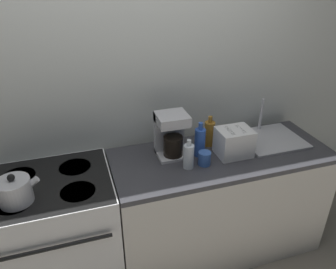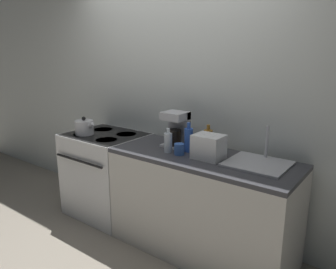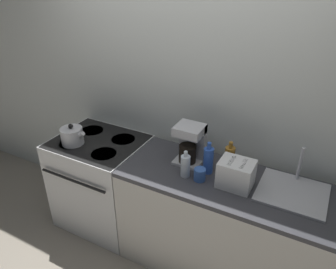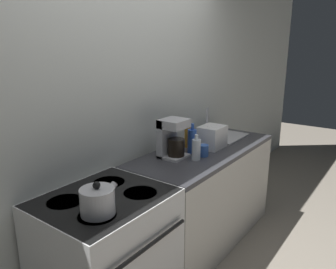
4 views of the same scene
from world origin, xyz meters
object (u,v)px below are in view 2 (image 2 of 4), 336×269
object	(u,v)px
kettle	(84,127)
bottle_clear	(168,142)
bottle_amber	(208,140)
coffee_maker	(176,128)
toaster	(209,147)
bottle_blue	(189,140)
cup_blue	(179,149)
stove	(107,173)

from	to	relation	value
kettle	bottle_clear	bearing A→B (deg)	1.78
bottle_amber	bottle_clear	size ratio (longest dim) A/B	1.12
coffee_maker	bottle_amber	distance (m)	0.32
toaster	bottle_amber	distance (m)	0.21
toaster	bottle_amber	xyz separation A→B (m)	(-0.11, 0.18, -0.00)
coffee_maker	bottle_blue	world-z (taller)	coffee_maker
bottle_clear	bottle_amber	bearing A→B (deg)	42.97
bottle_clear	cup_blue	xyz separation A→B (m)	(0.12, 0.00, -0.04)
coffee_maker	bottle_blue	bearing A→B (deg)	-22.92
bottle_amber	bottle_blue	bearing A→B (deg)	-137.26
toaster	bottle_blue	xyz separation A→B (m)	(-0.24, 0.06, 0.01)
kettle	cup_blue	world-z (taller)	kettle
stove	bottle_blue	world-z (taller)	bottle_blue
toaster	bottle_clear	size ratio (longest dim) A/B	1.14
stove	coffee_maker	size ratio (longest dim) A/B	2.79
bottle_blue	bottle_amber	size ratio (longest dim) A/B	1.09
kettle	toaster	distance (m)	1.45
cup_blue	toaster	bearing A→B (deg)	13.34
stove	cup_blue	distance (m)	1.15
toaster	coffee_maker	bearing A→B (deg)	161.47
coffee_maker	cup_blue	distance (m)	0.29
bottle_clear	cup_blue	bearing A→B (deg)	0.36
bottle_blue	bottle_amber	distance (m)	0.17
stove	toaster	xyz separation A→B (m)	(1.28, -0.04, 0.54)
bottle_amber	cup_blue	world-z (taller)	bottle_amber
kettle	bottle_amber	xyz separation A→B (m)	(1.34, 0.27, 0.02)
bottle_amber	bottle_clear	bearing A→B (deg)	-137.03
coffee_maker	toaster	bearing A→B (deg)	-18.53
stove	kettle	world-z (taller)	kettle
kettle	coffee_maker	distance (m)	1.05
toaster	kettle	bearing A→B (deg)	-176.29
bottle_blue	cup_blue	xyz separation A→B (m)	(-0.01, -0.12, -0.06)
stove	toaster	bearing A→B (deg)	-1.73
bottle_amber	bottle_clear	xyz separation A→B (m)	(-0.26, -0.24, -0.01)
kettle	bottle_amber	size ratio (longest dim) A/B	1.02
stove	bottle_clear	world-z (taller)	bottle_clear
toaster	bottle_amber	world-z (taller)	bottle_amber
bottle_amber	cup_blue	xyz separation A→B (m)	(-0.14, -0.24, -0.05)
toaster	cup_blue	world-z (taller)	toaster
coffee_maker	bottle_blue	distance (m)	0.21
coffee_maker	bottle_clear	distance (m)	0.22
bottle_amber	coffee_maker	bearing A→B (deg)	-173.18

